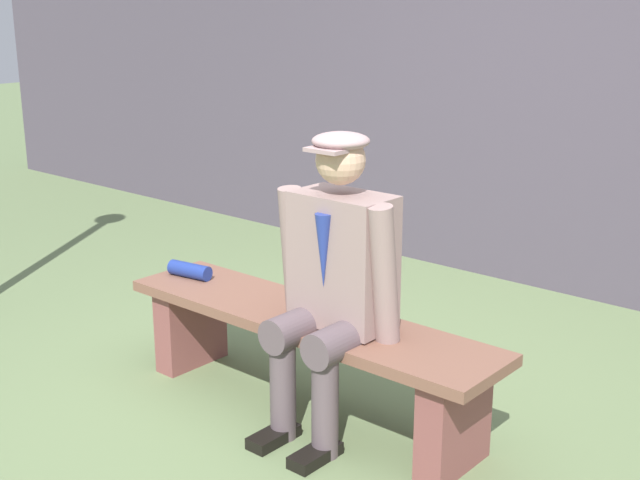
{
  "coord_description": "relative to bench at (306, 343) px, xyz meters",
  "views": [
    {
      "loc": [
        -2.3,
        2.59,
        1.79
      ],
      "look_at": [
        -0.08,
        0.0,
        0.81
      ],
      "focal_mm": 47.52,
      "sensor_mm": 36.0,
      "label": 1
    }
  ],
  "objects": [
    {
      "name": "seated_man",
      "position": [
        -0.21,
        0.06,
        0.37
      ],
      "size": [
        0.58,
        0.55,
        1.28
      ],
      "color": "gray",
      "rests_on": "ground"
    },
    {
      "name": "ground_plane",
      "position": [
        0.0,
        0.0,
        -0.32
      ],
      "size": [
        30.0,
        30.0,
        0.0
      ],
      "primitive_type": "plane",
      "color": "#667A4F"
    },
    {
      "name": "bench",
      "position": [
        0.0,
        0.0,
        0.0
      ],
      "size": [
        1.87,
        0.44,
        0.46
      ],
      "color": "brown",
      "rests_on": "ground"
    },
    {
      "name": "rolled_magazine",
      "position": [
        0.76,
        -0.0,
        0.18
      ],
      "size": [
        0.24,
        0.11,
        0.07
      ],
      "primitive_type": "cylinder",
      "rotation": [
        0.0,
        1.57,
        0.15
      ],
      "color": "navy",
      "rests_on": "bench"
    },
    {
      "name": "stadium_wall",
      "position": [
        0.0,
        -2.34,
        0.87
      ],
      "size": [
        12.0,
        0.24,
        2.39
      ],
      "primitive_type": "cube",
      "color": "#4E4553",
      "rests_on": "ground"
    }
  ]
}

